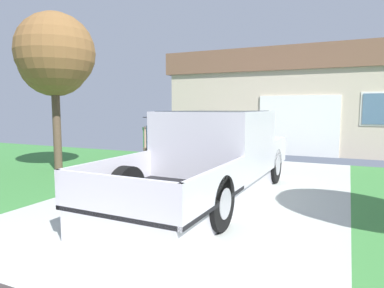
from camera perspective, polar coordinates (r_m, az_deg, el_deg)
pickup_truck at (r=6.81m, az=3.88°, el=-2.25°), size 2.04×5.60×1.67m
person_with_hat at (r=7.40m, az=-6.49°, el=-0.13°), size 0.46×0.44×1.64m
handbag at (r=7.34m, az=-7.81°, el=-6.47°), size 0.35×0.22×0.45m
house_with_garage at (r=15.35m, az=18.89°, el=6.80°), size 10.70×5.53×3.92m
neighbor_tree at (r=10.08m, az=-22.02°, el=13.36°), size 2.30×2.22×4.20m
wheeled_trash_bin at (r=11.77m, az=-6.12°, el=0.50°), size 0.60×0.72×1.07m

